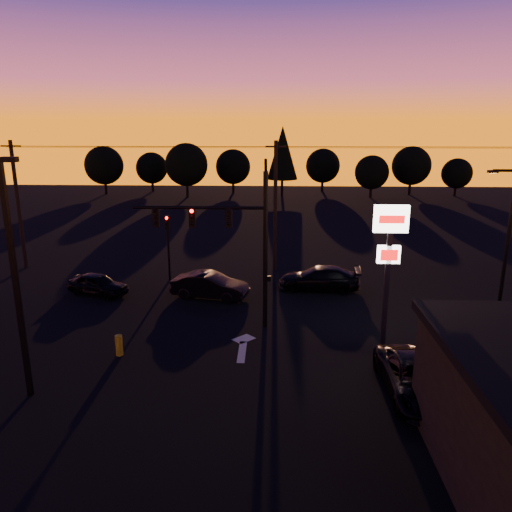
{
  "coord_description": "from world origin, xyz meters",
  "views": [
    {
      "loc": [
        1.91,
        -19.96,
        10.39
      ],
      "look_at": [
        1.0,
        5.0,
        3.5
      ],
      "focal_mm": 35.0,
      "sensor_mm": 36.0,
      "label": 1
    }
  ],
  "objects_px": {
    "streetlight": "(506,239)",
    "parking_lot_light": "(13,265)",
    "car_left": "(98,284)",
    "car_right": "(319,278)",
    "bollard": "(119,345)",
    "traffic_signal_mast": "(233,233)",
    "pylon_sign": "(389,248)",
    "suv_parked": "(416,378)",
    "car_mid": "(210,285)",
    "secondary_signal": "(168,238)"
  },
  "relations": [
    {
      "from": "pylon_sign",
      "to": "suv_parked",
      "type": "distance_m",
      "value": 5.77
    },
    {
      "from": "pylon_sign",
      "to": "car_right",
      "type": "xyz_separation_m",
      "value": [
        -2.21,
        8.43,
        -4.18
      ]
    },
    {
      "from": "traffic_signal_mast",
      "to": "car_left",
      "type": "distance_m",
      "value": 10.71
    },
    {
      "from": "car_mid",
      "to": "car_right",
      "type": "height_order",
      "value": "car_mid"
    },
    {
      "from": "car_mid",
      "to": "suv_parked",
      "type": "relative_size",
      "value": 0.89
    },
    {
      "from": "secondary_signal",
      "to": "pylon_sign",
      "type": "xyz_separation_m",
      "value": [
        12.0,
        -9.99,
        2.05
      ]
    },
    {
      "from": "car_right",
      "to": "pylon_sign",
      "type": "bearing_deg",
      "value": 20.05
    },
    {
      "from": "parking_lot_light",
      "to": "bollard",
      "type": "distance_m",
      "value": 6.41
    },
    {
      "from": "parking_lot_light",
      "to": "car_left",
      "type": "height_order",
      "value": "parking_lot_light"
    },
    {
      "from": "bollard",
      "to": "traffic_signal_mast",
      "type": "bearing_deg",
      "value": 35.27
    },
    {
      "from": "car_right",
      "to": "car_mid",
      "type": "bearing_deg",
      "value": -70.09
    },
    {
      "from": "traffic_signal_mast",
      "to": "pylon_sign",
      "type": "relative_size",
      "value": 1.26
    },
    {
      "from": "bollard",
      "to": "suv_parked",
      "type": "height_order",
      "value": "suv_parked"
    },
    {
      "from": "car_left",
      "to": "pylon_sign",
      "type": "bearing_deg",
      "value": -93.16
    },
    {
      "from": "traffic_signal_mast",
      "to": "bollard",
      "type": "xyz_separation_m",
      "value": [
        -4.95,
        -3.5,
        -4.45
      ]
    },
    {
      "from": "streetlight",
      "to": "suv_parked",
      "type": "xyz_separation_m",
      "value": [
        -6.46,
        -7.93,
        -3.71
      ]
    },
    {
      "from": "pylon_sign",
      "to": "car_left",
      "type": "relative_size",
      "value": 1.78
    },
    {
      "from": "pylon_sign",
      "to": "car_left",
      "type": "height_order",
      "value": "pylon_sign"
    },
    {
      "from": "streetlight",
      "to": "car_mid",
      "type": "bearing_deg",
      "value": 170.29
    },
    {
      "from": "pylon_sign",
      "to": "car_mid",
      "type": "bearing_deg",
      "value": 142.93
    },
    {
      "from": "secondary_signal",
      "to": "streetlight",
      "type": "relative_size",
      "value": 0.54
    },
    {
      "from": "traffic_signal_mast",
      "to": "secondary_signal",
      "type": "bearing_deg",
      "value": 123.19
    },
    {
      "from": "car_left",
      "to": "streetlight",
      "type": "bearing_deg",
      "value": -76.78
    },
    {
      "from": "secondary_signal",
      "to": "suv_parked",
      "type": "distance_m",
      "value": 18.79
    },
    {
      "from": "streetlight",
      "to": "bollard",
      "type": "xyz_separation_m",
      "value": [
        -18.96,
        -5.01,
        -3.94
      ]
    },
    {
      "from": "parking_lot_light",
      "to": "streetlight",
      "type": "distance_m",
      "value": 23.05
    },
    {
      "from": "streetlight",
      "to": "secondary_signal",
      "type": "bearing_deg",
      "value": 162.44
    },
    {
      "from": "secondary_signal",
      "to": "suv_parked",
      "type": "relative_size",
      "value": 0.85
    },
    {
      "from": "car_mid",
      "to": "suv_parked",
      "type": "bearing_deg",
      "value": -125.74
    },
    {
      "from": "car_mid",
      "to": "car_right",
      "type": "bearing_deg",
      "value": -62.46
    },
    {
      "from": "suv_parked",
      "to": "traffic_signal_mast",
      "type": "bearing_deg",
      "value": 138.4
    },
    {
      "from": "car_mid",
      "to": "car_right",
      "type": "xyz_separation_m",
      "value": [
        6.67,
        1.73,
        -0.02
      ]
    },
    {
      "from": "bollard",
      "to": "suv_parked",
      "type": "relative_size",
      "value": 0.19
    },
    {
      "from": "traffic_signal_mast",
      "to": "pylon_sign",
      "type": "height_order",
      "value": "traffic_signal_mast"
    },
    {
      "from": "streetlight",
      "to": "bollard",
      "type": "relative_size",
      "value": 8.28
    },
    {
      "from": "bollard",
      "to": "car_right",
      "type": "distance_m",
      "value": 13.64
    },
    {
      "from": "car_left",
      "to": "car_right",
      "type": "relative_size",
      "value": 0.76
    },
    {
      "from": "secondary_signal",
      "to": "traffic_signal_mast",
      "type": "bearing_deg",
      "value": -56.81
    },
    {
      "from": "streetlight",
      "to": "car_right",
      "type": "distance_m",
      "value": 10.78
    },
    {
      "from": "secondary_signal",
      "to": "suv_parked",
      "type": "xyz_separation_m",
      "value": [
        12.45,
        -13.92,
        -2.15
      ]
    },
    {
      "from": "secondary_signal",
      "to": "streetlight",
      "type": "xyz_separation_m",
      "value": [
        18.91,
        -5.99,
        1.56
      ]
    },
    {
      "from": "secondary_signal",
      "to": "car_mid",
      "type": "relative_size",
      "value": 0.95
    },
    {
      "from": "pylon_sign",
      "to": "streetlight",
      "type": "distance_m",
      "value": 8.0
    },
    {
      "from": "streetlight",
      "to": "parking_lot_light",
      "type": "bearing_deg",
      "value": -158.35
    },
    {
      "from": "car_right",
      "to": "suv_parked",
      "type": "distance_m",
      "value": 12.64
    },
    {
      "from": "secondary_signal",
      "to": "parking_lot_light",
      "type": "distance_m",
      "value": 14.9
    },
    {
      "from": "pylon_sign",
      "to": "bollard",
      "type": "bearing_deg",
      "value": -175.22
    },
    {
      "from": "pylon_sign",
      "to": "car_right",
      "type": "relative_size",
      "value": 1.34
    },
    {
      "from": "parking_lot_light",
      "to": "suv_parked",
      "type": "xyz_separation_m",
      "value": [
        14.95,
        0.57,
        -4.56
      ]
    },
    {
      "from": "bollard",
      "to": "suv_parked",
      "type": "xyz_separation_m",
      "value": [
        12.5,
        -2.92,
        0.23
      ]
    }
  ]
}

